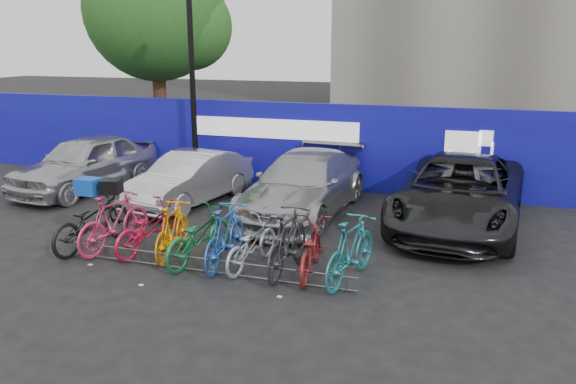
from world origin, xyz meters
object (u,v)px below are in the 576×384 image
at_px(bike_6, 251,244).
at_px(bike_9, 351,250).
at_px(bike_7, 288,241).
at_px(bike_0, 92,221).
at_px(bike_2, 149,228).
at_px(car_3, 459,192).
at_px(lamppost, 192,70).
at_px(car_1, 190,178).
at_px(bike_rack, 204,265).
at_px(bike_3, 172,230).
at_px(car_2, 304,184).
at_px(car_0, 86,163).
at_px(bike_8, 310,249).
at_px(bike_1, 114,222).
at_px(tree, 161,13).
at_px(bike_5, 225,236).
at_px(bike_4, 199,236).

xyz_separation_m(bike_6, bike_9, (1.86, -0.08, 0.13)).
bearing_deg(bike_7, bike_0, 2.22).
bearing_deg(bike_2, car_3, -136.48).
distance_m(lamppost, bike_7, 7.64).
bearing_deg(car_1, bike_rack, -49.47).
relative_size(bike_3, bike_6, 1.02).
relative_size(car_3, bike_6, 3.25).
bearing_deg(bike_6, car_2, -80.05).
height_order(car_1, bike_6, car_1).
bearing_deg(bike_9, car_0, -12.37).
distance_m(car_1, bike_8, 5.46).
bearing_deg(bike_0, bike_1, -170.20).
xyz_separation_m(tree, car_1, (4.40, -6.59, -4.42)).
distance_m(bike_1, bike_7, 3.63).
height_order(bike_0, bike_5, bike_5).
relative_size(bike_1, bike_9, 1.01).
bearing_deg(bike_3, bike_4, 161.32).
relative_size(lamppost, bike_3, 3.50).
bearing_deg(bike_6, bike_3, 6.91).
distance_m(tree, bike_4, 12.85).
bearing_deg(bike_8, car_3, -129.41).
height_order(lamppost, car_3, lamppost).
distance_m(car_1, bike_7, 5.18).
height_order(bike_5, bike_7, bike_7).
distance_m(car_3, bike_8, 4.43).
distance_m(lamppost, bike_8, 7.91).
bearing_deg(tree, bike_4, -57.65).
xyz_separation_m(car_1, car_3, (6.61, 0.18, 0.12)).
height_order(bike_0, bike_8, bike_0).
relative_size(car_0, bike_1, 2.34).
height_order(car_1, bike_9, car_1).
xyz_separation_m(car_1, bike_1, (0.15, -3.51, -0.07)).
xyz_separation_m(bike_1, bike_8, (4.03, 0.00, -0.11)).
bearing_deg(lamppost, car_0, -147.50).
xyz_separation_m(car_0, bike_9, (8.32, -3.90, -0.20)).
bearing_deg(bike_2, bike_1, 20.67).
height_order(bike_rack, car_0, car_0).
bearing_deg(bike_6, bike_rack, 47.25).
bearing_deg(car_3, bike_rack, -129.61).
height_order(lamppost, bike_4, lamppost).
bearing_deg(bike_4, tree, -47.32).
bearing_deg(bike_9, car_3, -101.07).
xyz_separation_m(bike_rack, bike_0, (-2.73, 0.53, 0.39)).
relative_size(bike_5, bike_8, 1.05).
distance_m(car_1, car_3, 6.61).
xyz_separation_m(lamppost, bike_5, (3.41, -5.52, -2.70)).
bearing_deg(bike_2, car_0, -29.39).
bearing_deg(bike_rack, car_2, 80.79).
bearing_deg(bike_1, car_3, -140.50).
xyz_separation_m(car_0, car_3, (9.99, -0.12, -0.00)).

